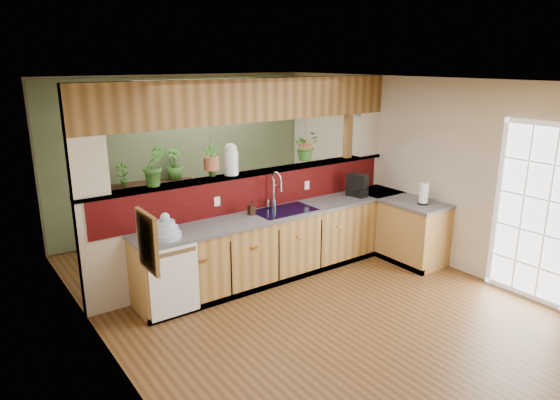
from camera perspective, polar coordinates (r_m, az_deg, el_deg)
ground at (r=6.10m, az=4.03°, el=-11.91°), size 4.60×7.00×0.01m
ceiling at (r=5.41m, az=4.58°, el=13.28°), size 4.60×7.00×0.01m
wall_back at (r=8.53m, az=-10.94°, el=5.16°), size 4.60×0.02×2.60m
wall_left at (r=4.57m, az=-18.61°, el=-4.67°), size 0.02×7.00×2.60m
wall_right at (r=7.27m, az=18.42°, el=2.80°), size 0.02×7.00×2.60m
pass_through_partition at (r=6.71m, az=-2.89°, el=1.62°), size 4.60×0.21×2.60m
pass_through_ledge at (r=6.66m, az=-3.14°, el=3.09°), size 4.60×0.21×0.04m
header_beam at (r=6.52m, az=-3.26°, el=11.31°), size 4.60×0.15×0.55m
sage_backwall at (r=8.51m, az=-10.88°, el=5.14°), size 4.55×0.02×2.55m
countertop at (r=7.02m, az=4.89°, el=-4.10°), size 4.14×1.52×0.90m
dishwasher at (r=5.72m, az=-11.96°, el=-9.13°), size 0.58×0.03×0.82m
navy_sink at (r=6.64m, az=0.50°, el=-1.84°), size 0.82×0.50×0.18m
french_door at (r=6.65m, az=27.06°, el=-1.54°), size 0.06×1.02×2.16m
framed_print at (r=3.77m, az=-14.88°, el=-4.62°), size 0.04×0.35×0.45m
faucet at (r=6.64m, az=-0.55°, el=1.31°), size 0.22×0.22×0.51m
dish_stack at (r=5.71m, az=-12.93°, el=-3.42°), size 0.34×0.34×0.30m
soap_dispenser at (r=6.42m, az=-3.28°, el=-0.94°), size 0.08×0.08×0.17m
coffee_maker at (r=7.35m, az=8.89°, el=1.59°), size 0.18×0.30×0.33m
paper_towel at (r=7.14m, az=16.10°, el=0.68°), size 0.15×0.15×0.32m
glass_jar at (r=6.45m, az=-5.62°, el=4.67°), size 0.19×0.19×0.41m
ledge_plant_left at (r=6.01m, az=-14.15°, el=3.88°), size 0.31×0.27×0.50m
hanging_plant_a at (r=6.29m, az=-7.91°, el=5.68°), size 0.25×0.20×0.56m
hanging_plant_b at (r=7.08m, az=2.96°, el=7.65°), size 0.40×0.35×0.54m
shelving_console at (r=8.22m, az=-14.49°, el=-1.20°), size 1.43×0.75×0.92m
shelf_plant_a at (r=7.93m, az=-17.51°, el=2.82°), size 0.24×0.20×0.38m
shelf_plant_b at (r=8.21m, az=-12.04°, el=4.06°), size 0.32×0.32×0.50m
floor_plant at (r=8.50m, az=-1.89°, el=-1.18°), size 0.70×0.63×0.70m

